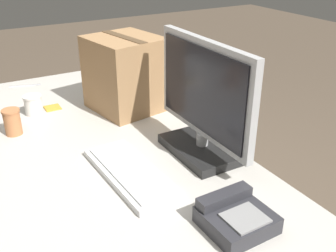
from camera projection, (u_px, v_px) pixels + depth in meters
office_desk at (102, 215)px, 1.73m from camera, size 1.80×0.90×0.74m
monitor at (203, 106)px, 1.40m from camera, size 0.53×0.21×0.43m
keyboard at (130, 173)px, 1.33m from camera, size 0.44×0.18×0.03m
desk_phone at (235, 217)px, 1.10m from camera, size 0.18×0.19×0.08m
paper_cup_left at (33, 105)px, 1.78m from camera, size 0.08×0.08×0.09m
paper_cup_right at (12, 122)px, 1.60m from camera, size 0.07×0.07×0.11m
spoon at (30, 85)px, 2.14m from camera, size 0.06×0.16×0.00m
cardboard_box at (125, 74)px, 1.79m from camera, size 0.35×0.34×0.34m
sticky_note_pad at (53, 108)px, 1.86m from camera, size 0.07×0.07×0.01m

